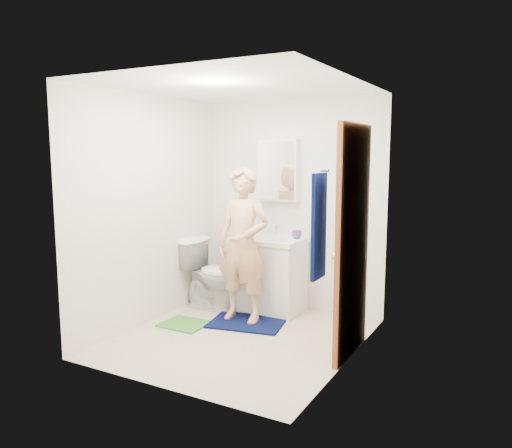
{
  "coord_description": "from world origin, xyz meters",
  "views": [
    {
      "loc": [
        2.39,
        -4.03,
        1.79
      ],
      "look_at": [
        0.04,
        0.25,
        1.1
      ],
      "focal_mm": 35.0,
      "sensor_mm": 36.0,
      "label": 1
    }
  ],
  "objects_px": {
    "toilet": "(215,274)",
    "soap_dispenser": "(245,229)",
    "toothbrush_cup": "(297,235)",
    "man": "(243,245)",
    "medicine_cabinet": "(278,170)",
    "towel": "(319,227)",
    "vanity_cabinet": "(269,276)"
  },
  "relations": [
    {
      "from": "medicine_cabinet",
      "to": "man",
      "type": "xyz_separation_m",
      "value": [
        -0.06,
        -0.71,
        -0.76
      ]
    },
    {
      "from": "towel",
      "to": "toilet",
      "type": "bearing_deg",
      "value": 144.69
    },
    {
      "from": "soap_dispenser",
      "to": "toothbrush_cup",
      "type": "distance_m",
      "value": 0.6
    },
    {
      "from": "toothbrush_cup",
      "to": "man",
      "type": "relative_size",
      "value": 0.07
    },
    {
      "from": "towel",
      "to": "toilet",
      "type": "height_order",
      "value": "towel"
    },
    {
      "from": "vanity_cabinet",
      "to": "medicine_cabinet",
      "type": "bearing_deg",
      "value": 90.0
    },
    {
      "from": "medicine_cabinet",
      "to": "towel",
      "type": "relative_size",
      "value": 0.87
    },
    {
      "from": "vanity_cabinet",
      "to": "toilet",
      "type": "xyz_separation_m",
      "value": [
        -0.59,
        -0.23,
        0.01
      ]
    },
    {
      "from": "toilet",
      "to": "toothbrush_cup",
      "type": "bearing_deg",
      "value": -69.7
    },
    {
      "from": "medicine_cabinet",
      "to": "toilet",
      "type": "xyz_separation_m",
      "value": [
        -0.59,
        -0.46,
        -1.19
      ]
    },
    {
      "from": "towel",
      "to": "man",
      "type": "distance_m",
      "value": 1.65
    },
    {
      "from": "toothbrush_cup",
      "to": "man",
      "type": "height_order",
      "value": "man"
    },
    {
      "from": "toothbrush_cup",
      "to": "man",
      "type": "distance_m",
      "value": 0.68
    },
    {
      "from": "vanity_cabinet",
      "to": "medicine_cabinet",
      "type": "relative_size",
      "value": 1.14
    },
    {
      "from": "medicine_cabinet",
      "to": "soap_dispenser",
      "type": "distance_m",
      "value": 0.77
    },
    {
      "from": "soap_dispenser",
      "to": "toothbrush_cup",
      "type": "relative_size",
      "value": 1.59
    },
    {
      "from": "medicine_cabinet",
      "to": "man",
      "type": "bearing_deg",
      "value": -95.06
    },
    {
      "from": "toothbrush_cup",
      "to": "man",
      "type": "bearing_deg",
      "value": -122.48
    },
    {
      "from": "vanity_cabinet",
      "to": "soap_dispenser",
      "type": "xyz_separation_m",
      "value": [
        -0.28,
        -0.06,
        0.54
      ]
    },
    {
      "from": "medicine_cabinet",
      "to": "toilet",
      "type": "distance_m",
      "value": 1.41
    },
    {
      "from": "towel",
      "to": "man",
      "type": "bearing_deg",
      "value": 141.1
    },
    {
      "from": "toilet",
      "to": "soap_dispenser",
      "type": "xyz_separation_m",
      "value": [
        0.31,
        0.17,
        0.53
      ]
    },
    {
      "from": "towel",
      "to": "toothbrush_cup",
      "type": "bearing_deg",
      "value": 119.23
    },
    {
      "from": "towel",
      "to": "soap_dispenser",
      "type": "distance_m",
      "value": 2.07
    },
    {
      "from": "soap_dispenser",
      "to": "medicine_cabinet",
      "type": "bearing_deg",
      "value": 44.95
    },
    {
      "from": "soap_dispenser",
      "to": "toothbrush_cup",
      "type": "height_order",
      "value": "soap_dispenser"
    },
    {
      "from": "soap_dispenser",
      "to": "man",
      "type": "height_order",
      "value": "man"
    },
    {
      "from": "toilet",
      "to": "man",
      "type": "relative_size",
      "value": 0.5
    },
    {
      "from": "toilet",
      "to": "toothbrush_cup",
      "type": "distance_m",
      "value": 1.06
    },
    {
      "from": "toothbrush_cup",
      "to": "soap_dispenser",
      "type": "bearing_deg",
      "value": -165.93
    },
    {
      "from": "toilet",
      "to": "man",
      "type": "distance_m",
      "value": 0.73
    },
    {
      "from": "medicine_cabinet",
      "to": "toilet",
      "type": "height_order",
      "value": "medicine_cabinet"
    }
  ]
}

